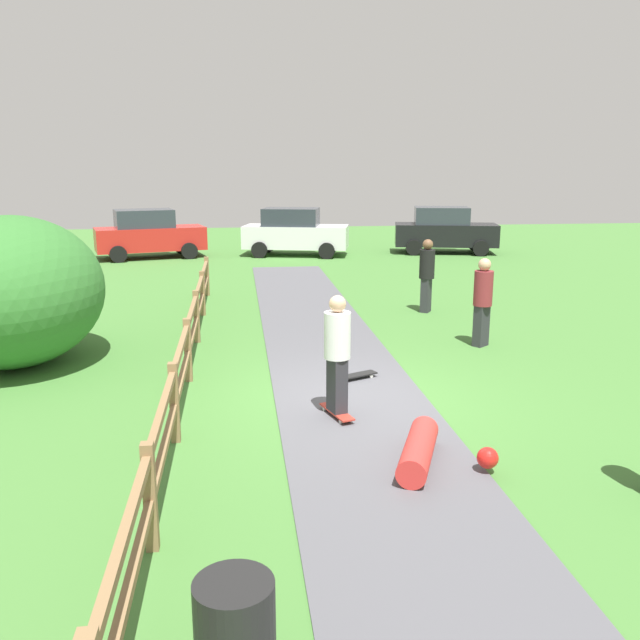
% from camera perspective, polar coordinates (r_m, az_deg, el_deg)
% --- Properties ---
extents(ground_plane, '(60.00, 60.00, 0.00)m').
position_cam_1_polar(ground_plane, '(10.50, 2.70, -6.92)').
color(ground_plane, '#427533').
extents(asphalt_path, '(2.40, 28.00, 0.02)m').
position_cam_1_polar(asphalt_path, '(10.49, 2.70, -6.87)').
color(asphalt_path, '#515156').
rests_on(asphalt_path, ground_plane).
extents(wooden_fence, '(0.12, 18.12, 1.10)m').
position_cam_1_polar(wooden_fence, '(10.18, -11.87, -3.88)').
color(wooden_fence, olive).
rests_on(wooden_fence, ground_plane).
extents(bush_large, '(3.24, 3.89, 2.75)m').
position_cam_1_polar(bush_large, '(13.26, -25.09, 2.26)').
color(bush_large, '#33702D').
rests_on(bush_large, ground_plane).
extents(skater_riding, '(0.48, 0.82, 1.81)m').
position_cam_1_polar(skater_riding, '(9.47, 1.50, -2.62)').
color(skater_riding, '#B23326').
rests_on(skater_riding, asphalt_path).
extents(skater_fallen, '(1.33, 1.44, 0.36)m').
position_cam_1_polar(skater_fallen, '(8.34, 9.00, -11.11)').
color(skater_fallen, red).
rests_on(skater_fallen, asphalt_path).
extents(skateboard_loose, '(0.81, 0.51, 0.08)m').
position_cam_1_polar(skateboard_loose, '(11.40, 3.09, -4.81)').
color(skateboard_loose, black).
rests_on(skateboard_loose, asphalt_path).
extents(bystander_black, '(0.53, 0.53, 1.84)m').
position_cam_1_polar(bystander_black, '(16.69, 9.21, 4.12)').
color(bystander_black, '#2D2D33').
rests_on(bystander_black, ground_plane).
extents(bystander_maroon, '(0.53, 0.53, 1.81)m').
position_cam_1_polar(bystander_maroon, '(13.72, 13.89, 1.86)').
color(bystander_maroon, '#2D2D33').
rests_on(bystander_maroon, ground_plane).
extents(parked_car_white, '(4.48, 2.72, 1.92)m').
position_cam_1_polar(parked_car_white, '(27.13, -2.20, 7.61)').
color(parked_car_white, silver).
rests_on(parked_car_white, ground_plane).
extents(parked_car_black, '(4.47, 2.67, 1.92)m').
position_cam_1_polar(parked_car_black, '(28.37, 10.71, 7.64)').
color(parked_car_black, black).
rests_on(parked_car_black, ground_plane).
extents(parked_car_red, '(4.50, 2.80, 1.92)m').
position_cam_1_polar(parked_car_red, '(27.23, -14.57, 7.22)').
color(parked_car_red, red).
rests_on(parked_car_red, ground_plane).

